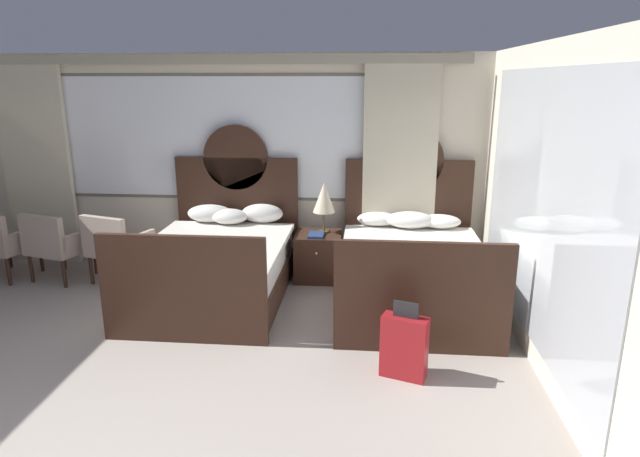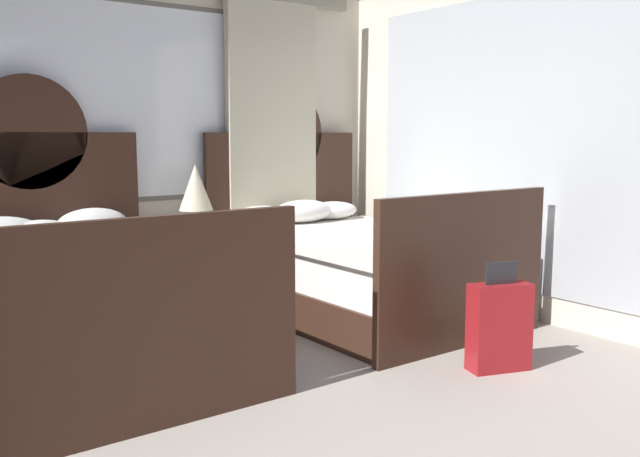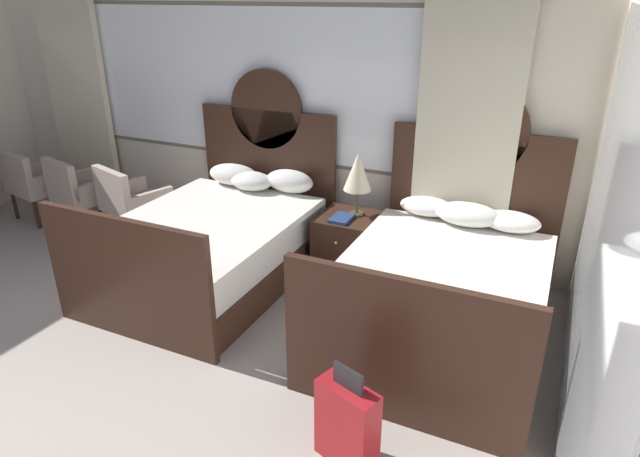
# 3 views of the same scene
# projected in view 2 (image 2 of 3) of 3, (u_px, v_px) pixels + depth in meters

# --- Properties ---
(wall_right_mirror) EXTENTS (0.08, 4.92, 2.70)m
(wall_right_mirror) POSITION_uv_depth(u_px,v_px,m) (580.00, 144.00, 4.88)
(wall_right_mirror) COLOR beige
(wall_right_mirror) RESTS_ON ground_plane
(bed_near_window) EXTENTS (1.57, 2.24, 1.84)m
(bed_near_window) POSITION_uv_depth(u_px,v_px,m) (81.00, 304.00, 4.21)
(bed_near_window) COLOR #382116
(bed_near_window) RESTS_ON ground_plane
(bed_near_mirror) EXTENTS (1.57, 2.24, 1.84)m
(bed_near_mirror) POSITION_uv_depth(u_px,v_px,m) (355.00, 265.00, 5.49)
(bed_near_mirror) COLOR #382116
(bed_near_mirror) RESTS_ON ground_plane
(nightstand_between_beds) EXTENTS (0.56, 0.58, 0.57)m
(nightstand_between_beds) POSITION_uv_depth(u_px,v_px,m) (195.00, 280.00, 5.38)
(nightstand_between_beds) COLOR #382116
(nightstand_between_beds) RESTS_ON ground_plane
(table_lamp_on_nightstand) EXTENTS (0.27, 0.27, 0.62)m
(table_lamp_on_nightstand) POSITION_uv_depth(u_px,v_px,m) (196.00, 188.00, 5.37)
(table_lamp_on_nightstand) COLOR brown
(table_lamp_on_nightstand) RESTS_ON nightstand_between_beds
(book_on_nightstand) EXTENTS (0.18, 0.26, 0.03)m
(book_on_nightstand) POSITION_uv_depth(u_px,v_px,m) (198.00, 244.00, 5.24)
(book_on_nightstand) COLOR navy
(book_on_nightstand) RESTS_ON nightstand_between_beds
(suitcase_on_floor) EXTENTS (0.40, 0.27, 0.67)m
(suitcase_on_floor) POSITION_uv_depth(u_px,v_px,m) (499.00, 326.00, 4.14)
(suitcase_on_floor) COLOR maroon
(suitcase_on_floor) RESTS_ON ground_plane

